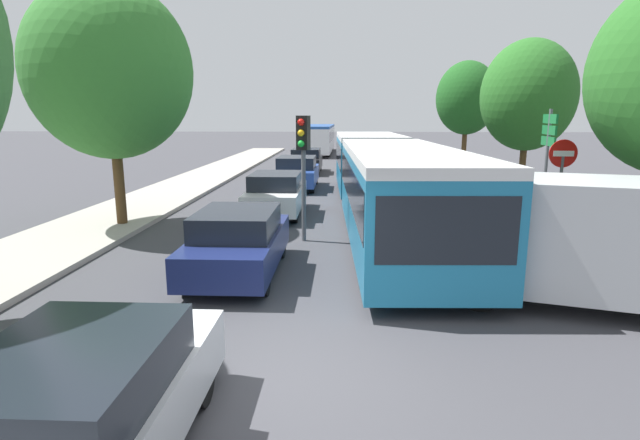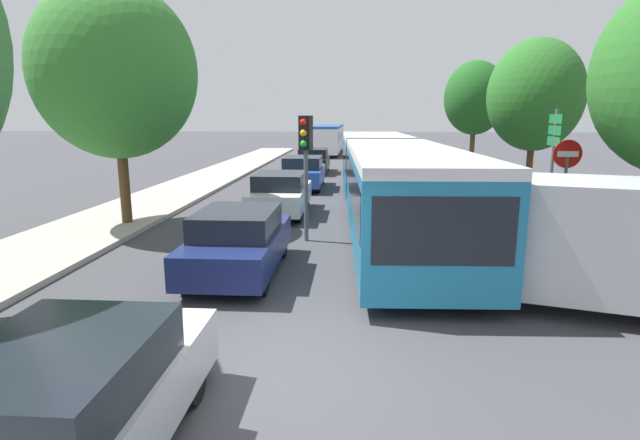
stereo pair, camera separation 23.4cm
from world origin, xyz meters
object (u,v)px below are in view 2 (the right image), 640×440
(direction_sign_post, at_px, (554,143))
(tree_right_mid, at_px, (535,95))
(queued_car_blue, at_px, (303,172))
(white_van, at_px, (596,241))
(queued_car_black, at_px, (313,161))
(queued_car_white, at_px, (281,193))
(tree_right_far, at_px, (476,100))
(queued_car_navy, at_px, (239,241))
(no_entry_sign, at_px, (565,178))
(city_bus_rear, at_px, (327,137))
(queued_car_silver, at_px, (67,410))
(articulated_bus, at_px, (387,174))
(tree_left_mid, at_px, (116,76))
(traffic_light, at_px, (306,150))

(direction_sign_post, height_order, tree_right_mid, tree_right_mid)
(queued_car_blue, relative_size, white_van, 0.81)
(queued_car_black, bearing_deg, queued_car_white, 179.64)
(queued_car_white, relative_size, tree_right_far, 0.66)
(queued_car_navy, height_order, no_entry_sign, no_entry_sign)
(white_van, distance_m, tree_right_far, 20.60)
(city_bus_rear, height_order, queued_car_silver, city_bus_rear)
(queued_car_blue, bearing_deg, queued_car_black, 0.49)
(no_entry_sign, bearing_deg, queued_car_blue, -143.94)
(queued_car_silver, distance_m, queued_car_black, 25.94)
(queued_car_navy, distance_m, queued_car_white, 6.68)
(queued_car_blue, distance_m, direction_sign_post, 11.47)
(articulated_bus, height_order, city_bus_rear, articulated_bus)
(direction_sign_post, relative_size, tree_right_far, 0.56)
(queued_car_silver, xyz_separation_m, tree_left_mid, (-4.39, 10.68, 3.83))
(articulated_bus, xyz_separation_m, white_van, (3.17, -7.72, -0.26))
(city_bus_rear, relative_size, queued_car_blue, 2.70)
(city_bus_rear, xyz_separation_m, queued_car_white, (0.06, -28.49, -0.72))
(city_bus_rear, height_order, queued_car_black, city_bus_rear)
(articulated_bus, bearing_deg, queued_car_silver, -18.95)
(articulated_bus, height_order, traffic_light, traffic_light)
(queued_car_blue, bearing_deg, queued_car_navy, 179.69)
(queued_car_blue, xyz_separation_m, tree_right_mid, (9.19, -3.50, 3.37))
(direction_sign_post, bearing_deg, articulated_bus, -0.74)
(direction_sign_post, xyz_separation_m, tree_right_far, (0.58, 13.11, 1.68))
(queued_car_black, distance_m, direction_sign_post, 16.57)
(queued_car_white, xyz_separation_m, white_van, (6.81, -8.22, 0.50))
(queued_car_white, height_order, tree_left_mid, tree_left_mid)
(queued_car_silver, height_order, queued_car_blue, queued_car_blue)
(tree_left_mid, distance_m, tree_right_far, 19.83)
(city_bus_rear, bearing_deg, tree_right_mid, -159.20)
(no_entry_sign, bearing_deg, queued_car_silver, -41.91)
(queued_car_silver, relative_size, no_entry_sign, 1.44)
(tree_right_mid, bearing_deg, traffic_light, -141.02)
(queued_car_white, xyz_separation_m, tree_left_mid, (-4.46, -2.32, 3.81))
(traffic_light, bearing_deg, queued_car_navy, -2.76)
(queued_car_blue, bearing_deg, traffic_light, -173.70)
(queued_car_blue, relative_size, queued_car_black, 1.04)
(queued_car_black, distance_m, tree_right_mid, 14.10)
(queued_car_white, xyz_separation_m, queued_car_black, (0.06, 12.94, -0.00))
(queued_car_navy, xyz_separation_m, tree_left_mid, (-4.54, 4.36, 3.82))
(traffic_light, relative_size, tree_right_mid, 0.55)
(queued_car_navy, bearing_deg, no_entry_sign, -72.40)
(queued_car_silver, height_order, traffic_light, traffic_light)
(tree_right_far, bearing_deg, no_entry_sign, -95.00)
(queued_car_navy, relative_size, queued_car_black, 0.99)
(city_bus_rear, height_order, queued_car_navy, city_bus_rear)
(articulated_bus, bearing_deg, tree_right_far, 153.46)
(tree_left_mid, bearing_deg, city_bus_rear, 81.87)
(queued_car_white, distance_m, tree_left_mid, 6.31)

